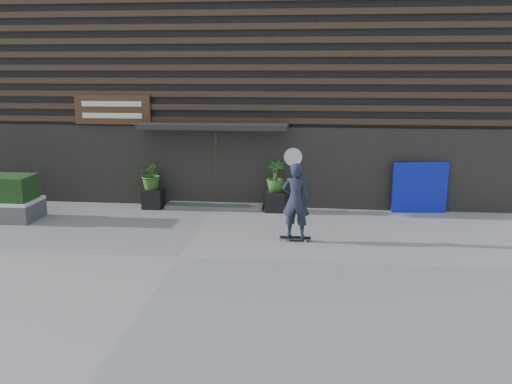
# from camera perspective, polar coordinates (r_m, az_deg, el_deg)

# --- Properties ---
(ground) EXTENTS (80.00, 80.00, 0.00)m
(ground) POSITION_cam_1_polar(r_m,az_deg,el_deg) (12.66, -8.08, -6.78)
(ground) COLOR gray
(ground) RESTS_ON ground
(entrance_step) EXTENTS (3.00, 0.80, 0.12)m
(entrance_step) POSITION_cam_1_polar(r_m,az_deg,el_deg) (16.95, -4.34, -1.47)
(entrance_step) COLOR #50504D
(entrance_step) RESTS_ON ground
(planter_pot_left) EXTENTS (0.60, 0.60, 0.60)m
(planter_pot_left) POSITION_cam_1_polar(r_m,az_deg,el_deg) (17.15, -10.73, -0.67)
(planter_pot_left) COLOR black
(planter_pot_left) RESTS_ON ground
(bamboo_left) EXTENTS (0.86, 0.75, 0.96)m
(bamboo_left) POSITION_cam_1_polar(r_m,az_deg,el_deg) (16.99, -10.84, 1.90)
(bamboo_left) COLOR #2D591E
(bamboo_left) RESTS_ON planter_pot_left
(planter_pot_right) EXTENTS (0.60, 0.60, 0.60)m
(planter_pot_right) POSITION_cam_1_polar(r_m,az_deg,el_deg) (16.47, 2.04, -1.00)
(planter_pot_right) COLOR black
(planter_pot_right) RESTS_ON ground
(bamboo_right) EXTENTS (0.54, 0.54, 0.96)m
(bamboo_right) POSITION_cam_1_polar(r_m,az_deg,el_deg) (16.30, 2.06, 1.67)
(bamboo_right) COLOR #2D591E
(bamboo_right) RESTS_ON planter_pot_right
(blue_tarp) EXTENTS (1.63, 0.27, 1.53)m
(blue_tarp) POSITION_cam_1_polar(r_m,az_deg,el_deg) (16.93, 16.79, 0.44)
(blue_tarp) COLOR #0C14A7
(blue_tarp) RESTS_ON ground
(building) EXTENTS (18.00, 11.00, 8.00)m
(building) POSITION_cam_1_polar(r_m,az_deg,el_deg) (21.73, -1.93, 12.13)
(building) COLOR black
(building) RESTS_ON ground
(skateboarder) EXTENTS (0.78, 0.55, 1.99)m
(skateboarder) POSITION_cam_1_polar(r_m,az_deg,el_deg) (13.44, 4.21, -0.93)
(skateboarder) COLOR black
(skateboarder) RESTS_ON ground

